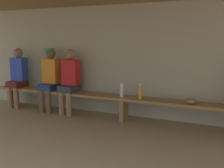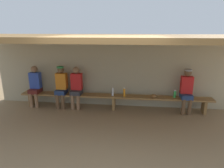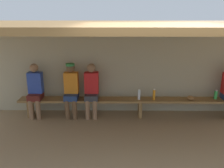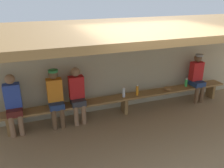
{
  "view_description": "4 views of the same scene",
  "coord_description": "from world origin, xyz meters",
  "px_view_note": "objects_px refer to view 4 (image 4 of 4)",
  "views": [
    {
      "loc": [
        1.76,
        -2.98,
        1.53
      ],
      "look_at": [
        -0.13,
        1.29,
        0.74
      ],
      "focal_mm": 42.28,
      "sensor_mm": 36.0,
      "label": 1
    },
    {
      "loc": [
        0.6,
        -4.21,
        2.46
      ],
      "look_at": [
        -0.04,
        1.4,
        0.87
      ],
      "focal_mm": 31.2,
      "sensor_mm": 36.0,
      "label": 2
    },
    {
      "loc": [
        -0.65,
        -3.92,
        2.51
      ],
      "look_at": [
        -0.69,
        1.15,
        0.97
      ],
      "focal_mm": 37.83,
      "sensor_mm": 36.0,
      "label": 3
    },
    {
      "loc": [
        -2.2,
        -3.46,
        2.94
      ],
      "look_at": [
        -0.45,
        1.25,
        0.96
      ],
      "focal_mm": 38.14,
      "sensor_mm": 36.0,
      "label": 4
    }
  ],
  "objects_px": {
    "player_in_blue": "(197,75)",
    "water_bottle_green": "(137,90)",
    "player_in_white": "(13,102)",
    "baseball_glove_worn": "(168,89)",
    "water_bottle_orange": "(186,83)",
    "bench": "(125,99)",
    "player_in_red": "(55,95)",
    "player_shirtless_tan": "(77,93)",
    "water_bottle_clear": "(124,92)"
  },
  "relations": [
    {
      "from": "water_bottle_clear",
      "to": "player_in_white",
      "type": "bearing_deg",
      "value": 179.33
    },
    {
      "from": "bench",
      "to": "water_bottle_green",
      "type": "distance_m",
      "value": 0.39
    },
    {
      "from": "water_bottle_green",
      "to": "player_shirtless_tan",
      "type": "bearing_deg",
      "value": 178.49
    },
    {
      "from": "player_in_blue",
      "to": "water_bottle_green",
      "type": "height_order",
      "value": "player_in_blue"
    },
    {
      "from": "player_shirtless_tan",
      "to": "player_in_white",
      "type": "bearing_deg",
      "value": 180.0
    },
    {
      "from": "water_bottle_clear",
      "to": "water_bottle_orange",
      "type": "distance_m",
      "value": 1.9
    },
    {
      "from": "bench",
      "to": "water_bottle_green",
      "type": "bearing_deg",
      "value": -6.45
    },
    {
      "from": "water_bottle_green",
      "to": "water_bottle_clear",
      "type": "bearing_deg",
      "value": 178.33
    },
    {
      "from": "bench",
      "to": "baseball_glove_worn",
      "type": "distance_m",
      "value": 1.24
    },
    {
      "from": "bench",
      "to": "baseball_glove_worn",
      "type": "xyz_separation_m",
      "value": [
        1.23,
        -0.04,
        0.12
      ]
    },
    {
      "from": "bench",
      "to": "player_shirtless_tan",
      "type": "bearing_deg",
      "value": 179.85
    },
    {
      "from": "player_in_red",
      "to": "player_in_white",
      "type": "distance_m",
      "value": 0.89
    },
    {
      "from": "water_bottle_orange",
      "to": "bench",
      "type": "bearing_deg",
      "value": -179.04
    },
    {
      "from": "bench",
      "to": "player_shirtless_tan",
      "type": "height_order",
      "value": "player_shirtless_tan"
    },
    {
      "from": "water_bottle_orange",
      "to": "water_bottle_green",
      "type": "relative_size",
      "value": 0.83
    },
    {
      "from": "water_bottle_orange",
      "to": "player_in_white",
      "type": "bearing_deg",
      "value": -179.64
    },
    {
      "from": "player_in_white",
      "to": "player_in_blue",
      "type": "relative_size",
      "value": 0.99
    },
    {
      "from": "player_in_red",
      "to": "player_shirtless_tan",
      "type": "relative_size",
      "value": 1.01
    },
    {
      "from": "player_shirtless_tan",
      "to": "player_in_blue",
      "type": "bearing_deg",
      "value": 0.01
    },
    {
      "from": "player_shirtless_tan",
      "to": "water_bottle_clear",
      "type": "height_order",
      "value": "player_shirtless_tan"
    },
    {
      "from": "water_bottle_orange",
      "to": "water_bottle_green",
      "type": "xyz_separation_m",
      "value": [
        -1.54,
        -0.07,
        0.02
      ]
    },
    {
      "from": "water_bottle_orange",
      "to": "baseball_glove_worn",
      "type": "height_order",
      "value": "water_bottle_orange"
    },
    {
      "from": "bench",
      "to": "player_in_red",
      "type": "distance_m",
      "value": 1.74
    },
    {
      "from": "player_in_blue",
      "to": "water_bottle_green",
      "type": "xyz_separation_m",
      "value": [
        -1.86,
        -0.04,
        -0.16
      ]
    },
    {
      "from": "player_in_white",
      "to": "player_in_red",
      "type": "bearing_deg",
      "value": 0.03
    },
    {
      "from": "player_in_blue",
      "to": "water_bottle_clear",
      "type": "height_order",
      "value": "player_in_blue"
    },
    {
      "from": "player_shirtless_tan",
      "to": "water_bottle_clear",
      "type": "xyz_separation_m",
      "value": [
        1.17,
        -0.03,
        -0.15
      ]
    },
    {
      "from": "player_shirtless_tan",
      "to": "water_bottle_clear",
      "type": "bearing_deg",
      "value": -1.46
    },
    {
      "from": "water_bottle_clear",
      "to": "water_bottle_green",
      "type": "xyz_separation_m",
      "value": [
        0.36,
        -0.01,
        0.01
      ]
    },
    {
      "from": "bench",
      "to": "player_in_red",
      "type": "xyz_separation_m",
      "value": [
        -1.7,
        0.0,
        0.36
      ]
    },
    {
      "from": "player_in_blue",
      "to": "water_bottle_orange",
      "type": "relative_size",
      "value": 5.88
    },
    {
      "from": "player_in_red",
      "to": "water_bottle_green",
      "type": "relative_size",
      "value": 4.9
    },
    {
      "from": "water_bottle_clear",
      "to": "water_bottle_green",
      "type": "distance_m",
      "value": 0.36
    },
    {
      "from": "water_bottle_clear",
      "to": "player_in_red",
      "type": "bearing_deg",
      "value": 178.96
    },
    {
      "from": "player_shirtless_tan",
      "to": "water_bottle_orange",
      "type": "distance_m",
      "value": 3.07
    },
    {
      "from": "player_in_blue",
      "to": "baseball_glove_worn",
      "type": "distance_m",
      "value": 0.99
    },
    {
      "from": "baseball_glove_worn",
      "to": "player_in_red",
      "type": "bearing_deg",
      "value": -79.81
    },
    {
      "from": "water_bottle_clear",
      "to": "water_bottle_orange",
      "type": "xyz_separation_m",
      "value": [
        1.9,
        0.06,
        -0.01
      ]
    },
    {
      "from": "water_bottle_clear",
      "to": "baseball_glove_worn",
      "type": "relative_size",
      "value": 1.06
    },
    {
      "from": "water_bottle_green",
      "to": "player_in_blue",
      "type": "bearing_deg",
      "value": 1.26
    },
    {
      "from": "player_in_white",
      "to": "baseball_glove_worn",
      "type": "xyz_separation_m",
      "value": [
        3.81,
        -0.04,
        -0.22
      ]
    },
    {
      "from": "bench",
      "to": "water_bottle_clear",
      "type": "height_order",
      "value": "water_bottle_clear"
    },
    {
      "from": "water_bottle_orange",
      "to": "water_bottle_green",
      "type": "height_order",
      "value": "water_bottle_green"
    },
    {
      "from": "bench",
      "to": "player_in_blue",
      "type": "bearing_deg",
      "value": 0.09
    },
    {
      "from": "player_in_red",
      "to": "baseball_glove_worn",
      "type": "relative_size",
      "value": 5.6
    },
    {
      "from": "water_bottle_green",
      "to": "baseball_glove_worn",
      "type": "bearing_deg",
      "value": 0.02
    },
    {
      "from": "player_in_white",
      "to": "water_bottle_clear",
      "type": "relative_size",
      "value": 5.24
    },
    {
      "from": "bench",
      "to": "player_in_white",
      "type": "xyz_separation_m",
      "value": [
        -2.58,
        0.0,
        0.34
      ]
    },
    {
      "from": "bench",
      "to": "water_bottle_orange",
      "type": "relative_size",
      "value": 26.22
    },
    {
      "from": "player_in_red",
      "to": "water_bottle_orange",
      "type": "xyz_separation_m",
      "value": [
        3.56,
        0.03,
        -0.18
      ]
    }
  ]
}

